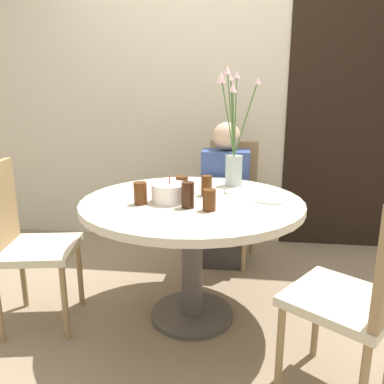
% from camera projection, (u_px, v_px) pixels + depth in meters
% --- Properties ---
extents(ground_plane, '(16.00, 16.00, 0.00)m').
position_uv_depth(ground_plane, '(192.00, 316.00, 2.21)').
color(ground_plane, '#89755B').
extents(wall_back, '(8.00, 0.05, 2.60)m').
position_uv_depth(wall_back, '(212.00, 92.00, 3.15)').
color(wall_back, beige).
rests_on(wall_back, ground_plane).
extents(doorway_panel, '(0.90, 0.01, 2.05)m').
position_uv_depth(doorway_panel, '(342.00, 126.00, 3.05)').
color(doorway_panel, black).
rests_on(doorway_panel, ground_plane).
extents(dining_table, '(1.20, 1.20, 0.72)m').
position_uv_depth(dining_table, '(192.00, 221.00, 2.07)').
color(dining_table, beige).
rests_on(dining_table, ground_plane).
extents(chair_right_flank, '(0.47, 0.47, 0.92)m').
position_uv_depth(chair_right_flank, '(230.00, 193.00, 2.93)').
color(chair_right_flank, beige).
rests_on(chair_right_flank, ground_plane).
extents(chair_far_back, '(0.47, 0.47, 0.92)m').
position_uv_depth(chair_far_back, '(22.00, 236.00, 2.03)').
color(chair_far_back, beige).
rests_on(chair_far_back, ground_plane).
extents(chair_near_front, '(0.56, 0.56, 0.92)m').
position_uv_depth(chair_near_front, '(363.00, 289.00, 1.46)').
color(chair_near_front, beige).
rests_on(chair_near_front, ground_plane).
extents(birthday_cake, '(0.19, 0.19, 0.14)m').
position_uv_depth(birthday_cake, '(170.00, 193.00, 1.97)').
color(birthday_cake, white).
rests_on(birthday_cake, dining_table).
extents(flower_vase, '(0.26, 0.24, 0.72)m').
position_uv_depth(flower_vase, '(233.00, 147.00, 2.31)').
color(flower_vase, '#B2C6C1').
rests_on(flower_vase, dining_table).
extents(side_plate, '(0.17, 0.17, 0.01)m').
position_uv_depth(side_plate, '(270.00, 200.00, 2.00)').
color(side_plate, silver).
rests_on(side_plate, dining_table).
extents(drink_glass_0, '(0.06, 0.06, 0.11)m').
position_uv_depth(drink_glass_0, '(207.00, 186.00, 2.10)').
color(drink_glass_0, '#51280F').
rests_on(drink_glass_0, dining_table).
extents(drink_glass_1, '(0.06, 0.06, 0.13)m').
position_uv_depth(drink_glass_1, '(188.00, 195.00, 1.86)').
color(drink_glass_1, '#33190C').
rests_on(drink_glass_1, dining_table).
extents(drink_glass_2, '(0.07, 0.07, 0.11)m').
position_uv_depth(drink_glass_2, '(182.00, 186.00, 2.10)').
color(drink_glass_2, '#51280F').
rests_on(drink_glass_2, dining_table).
extents(drink_glass_3, '(0.07, 0.07, 0.12)m').
position_uv_depth(drink_glass_3, '(140.00, 193.00, 1.93)').
color(drink_glass_3, '#51280F').
rests_on(drink_glass_3, dining_table).
extents(drink_glass_4, '(0.07, 0.07, 0.10)m').
position_uv_depth(drink_glass_4, '(209.00, 200.00, 1.82)').
color(drink_glass_4, '#51280F').
rests_on(drink_glass_4, dining_table).
extents(person_boy, '(0.34, 0.24, 1.08)m').
position_uv_depth(person_boy, '(225.00, 200.00, 2.79)').
color(person_boy, '#383333').
rests_on(person_boy, ground_plane).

